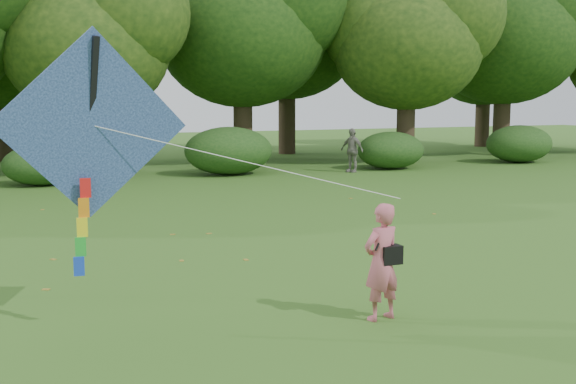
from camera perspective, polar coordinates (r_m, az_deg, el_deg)
name	(u,v)px	position (r m, az deg, el deg)	size (l,w,h in m)	color
ground	(403,304)	(11.05, 9.09, -8.75)	(100.00, 100.00, 0.00)	#265114
man_kite_flyer	(381,262)	(10.08, 7.40, -5.49)	(0.60, 0.39, 1.64)	#C05A6A
bystander_right	(352,150)	(29.25, 5.07, 3.30)	(1.04, 0.43, 1.78)	gray
crossbody_bag	(390,254)	(10.09, 8.07, -4.87)	(0.43, 0.20, 0.68)	black
flying_kite	(92,128)	(9.72, -15.26, 4.86)	(5.21, 1.54, 3.23)	#245B9F
tree_line	(164,38)	(32.80, -9.78, 11.94)	(54.70, 15.30, 9.48)	#3A2D1E
shrub_band	(135,157)	(27.15, -12.03, 2.76)	(39.15, 3.22, 1.88)	#264919
fallen_leaves	(212,242)	(15.41, -6.04, -3.97)	(10.11, 14.04, 0.01)	olive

